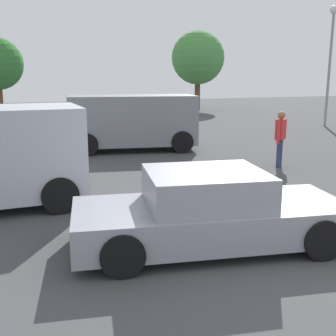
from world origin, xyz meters
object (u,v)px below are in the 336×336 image
sedan_foreground (209,212)px  light_post_mid (331,45)px  suv_dark (133,121)px  pedestrian (280,134)px

sedan_foreground → light_post_mid: size_ratio=0.74×
sedan_foreground → suv_dark: bearing=91.5°
pedestrian → sedan_foreground: bearing=-84.1°
sedan_foreground → suv_dark: size_ratio=0.96×
sedan_foreground → pedestrian: size_ratio=2.74×
sedan_foreground → pedestrian: pedestrian is taller
suv_dark → sedan_foreground: bearing=-87.4°
pedestrian → light_post_mid: 12.14m
suv_dark → light_post_mid: (11.95, 3.55, 3.18)m
sedan_foreground → light_post_mid: bearing=53.4°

